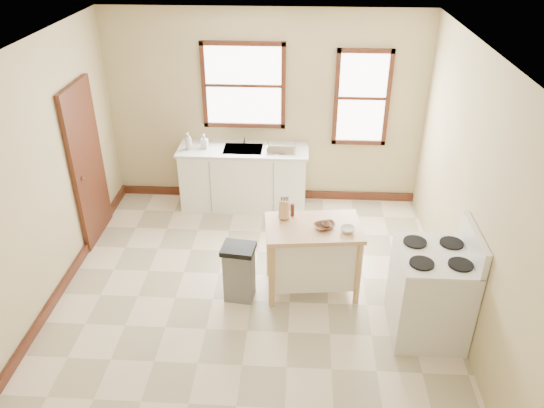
{
  "coord_description": "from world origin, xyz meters",
  "views": [
    {
      "loc": [
        0.51,
        -4.7,
        3.97
      ],
      "look_at": [
        0.22,
        0.4,
        1.05
      ],
      "focal_mm": 35.0,
      "sensor_mm": 36.0,
      "label": 1
    }
  ],
  "objects": [
    {
      "name": "faucet",
      "position": [
        -0.3,
        2.38,
        1.03
      ],
      "size": [
        0.03,
        0.03,
        0.22
      ],
      "primitive_type": "cylinder",
      "color": "silver",
      "rests_on": "sink_counter"
    },
    {
      "name": "kitchen_island",
      "position": [
        0.68,
        0.27,
        0.43
      ],
      "size": [
        1.12,
        0.78,
        0.86
      ],
      "primitive_type": null,
      "rotation": [
        0.0,
        0.0,
        0.11
      ],
      "color": "tan",
      "rests_on": "ground"
    },
    {
      "name": "floor",
      "position": [
        0.0,
        0.0,
        0.0
      ],
      "size": [
        5.0,
        5.0,
        0.0
      ],
      "primitive_type": "plane",
      "color": "beige",
      "rests_on": "ground"
    },
    {
      "name": "gas_stove",
      "position": [
        1.88,
        -0.36,
        0.63
      ],
      "size": [
        0.79,
        0.8,
        1.25
      ],
      "primitive_type": null,
      "color": "silver",
      "rests_on": "ground"
    },
    {
      "name": "wall_back",
      "position": [
        0.0,
        2.5,
        1.4
      ],
      "size": [
        4.5,
        0.04,
        2.8
      ],
      "primitive_type": "cube",
      "color": "tan",
      "rests_on": "ground"
    },
    {
      "name": "door_left",
      "position": [
        -2.21,
        1.3,
        1.05
      ],
      "size": [
        0.06,
        0.9,
        2.1
      ],
      "primitive_type": "cube",
      "color": "#401F11",
      "rests_on": "ground"
    },
    {
      "name": "baseboard_left",
      "position": [
        -2.22,
        0.0,
        0.06
      ],
      "size": [
        0.04,
        5.0,
        0.12
      ],
      "primitive_type": "cube",
      "color": "#401F11",
      "rests_on": "ground"
    },
    {
      "name": "soap_bottle_b",
      "position": [
        -0.85,
        2.2,
        1.02
      ],
      "size": [
        0.1,
        0.11,
        0.2
      ],
      "primitive_type": "imported",
      "rotation": [
        0.0,
        0.0,
        -0.14
      ],
      "color": "#B2B2B2",
      "rests_on": "sink_counter"
    },
    {
      "name": "trash_bin",
      "position": [
        -0.13,
        0.07,
        0.35
      ],
      "size": [
        0.39,
        0.34,
        0.69
      ],
      "primitive_type": null,
      "rotation": [
        0.0,
        0.0,
        -0.12
      ],
      "color": "slate",
      "rests_on": "ground"
    },
    {
      "name": "window_main",
      "position": [
        -0.3,
        2.48,
        1.75
      ],
      "size": [
        1.17,
        0.06,
        1.22
      ],
      "primitive_type": null,
      "color": "#401F11",
      "rests_on": "wall_back"
    },
    {
      "name": "bowl_b",
      "position": [
        0.85,
        0.29,
        0.88
      ],
      "size": [
        0.18,
        0.18,
        0.04
      ],
      "primitive_type": "imported",
      "rotation": [
        0.0,
        0.0,
        0.29
      ],
      "color": "brown",
      "rests_on": "kitchen_island"
    },
    {
      "name": "pepper_grinder",
      "position": [
        0.44,
        0.48,
        0.94
      ],
      "size": [
        0.06,
        0.06,
        0.15
      ],
      "primitive_type": "cylinder",
      "rotation": [
        0.0,
        0.0,
        0.31
      ],
      "color": "#431C12",
      "rests_on": "kitchen_island"
    },
    {
      "name": "ceiling",
      "position": [
        0.0,
        0.0,
        2.8
      ],
      "size": [
        5.0,
        5.0,
        0.0
      ],
      "primitive_type": "plane",
      "rotation": [
        3.14,
        0.0,
        0.0
      ],
      "color": "white",
      "rests_on": "ground"
    },
    {
      "name": "sink_counter",
      "position": [
        -0.3,
        2.2,
        0.46
      ],
      "size": [
        1.86,
        0.62,
        0.92
      ],
      "primitive_type": null,
      "color": "white",
      "rests_on": "ground"
    },
    {
      "name": "window_side",
      "position": [
        1.35,
        2.48,
        1.6
      ],
      "size": [
        0.77,
        0.06,
        1.37
      ],
      "primitive_type": null,
      "color": "#401F11",
      "rests_on": "wall_back"
    },
    {
      "name": "wall_right",
      "position": [
        2.25,
        0.0,
        1.4
      ],
      "size": [
        0.04,
        5.0,
        2.8
      ],
      "primitive_type": "cube",
      "color": "tan",
      "rests_on": "ground"
    },
    {
      "name": "baseboard_back",
      "position": [
        0.0,
        2.47,
        0.06
      ],
      "size": [
        4.5,
        0.04,
        0.12
      ],
      "primitive_type": "cube",
      "color": "#401F11",
      "rests_on": "ground"
    },
    {
      "name": "wall_left",
      "position": [
        -2.25,
        0.0,
        1.4
      ],
      "size": [
        0.04,
        5.0,
        2.8
      ],
      "primitive_type": "cube",
      "color": "tan",
      "rests_on": "ground"
    },
    {
      "name": "knife_block",
      "position": [
        0.35,
        0.42,
        0.96
      ],
      "size": [
        0.12,
        0.12,
        0.2
      ],
      "primitive_type": null,
      "rotation": [
        0.0,
        0.0,
        -0.24
      ],
      "color": "#E0B675",
      "rests_on": "kitchen_island"
    },
    {
      "name": "dish_rack",
      "position": [
        0.25,
        2.13,
        0.97
      ],
      "size": [
        0.49,
        0.43,
        0.1
      ],
      "primitive_type": null,
      "rotation": [
        0.0,
        0.0,
        0.35
      ],
      "color": "silver",
      "rests_on": "sink_counter"
    },
    {
      "name": "soap_bottle_a",
      "position": [
        -1.06,
        2.14,
        1.04
      ],
      "size": [
        0.13,
        0.13,
        0.25
      ],
      "primitive_type": "imported",
      "rotation": [
        0.0,
        0.0,
        -0.43
      ],
      "color": "#B2B2B2",
      "rests_on": "sink_counter"
    },
    {
      "name": "bowl_a",
      "position": [
        0.78,
        0.23,
        0.89
      ],
      "size": [
        0.25,
        0.25,
        0.05
      ],
      "primitive_type": "imported",
      "rotation": [
        0.0,
        0.0,
        0.46
      ],
      "color": "brown",
      "rests_on": "kitchen_island"
    },
    {
      "name": "bowl_c",
      "position": [
        1.05,
        0.18,
        0.89
      ],
      "size": [
        0.2,
        0.2,
        0.05
      ],
      "primitive_type": "imported",
      "rotation": [
        0.0,
        0.0,
        0.28
      ],
      "color": "white",
      "rests_on": "kitchen_island"
    }
  ]
}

